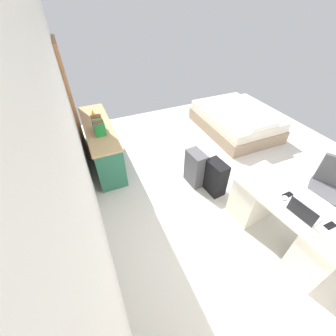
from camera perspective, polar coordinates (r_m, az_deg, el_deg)
The scene contains 15 objects.
ground_plane at distance 4.10m, azimuth 13.72°, elevation -1.90°, with size 5.89×5.89×0.00m, color beige.
wall_back at distance 2.64m, azimuth -23.95°, elevation 7.43°, with size 4.89×0.10×2.79m, color silver.
door_wooden at distance 4.51m, azimuth -23.78°, elevation 15.49°, with size 0.88×0.05×2.04m, color #936038.
desk at distance 3.22m, azimuth 28.14°, elevation -11.88°, with size 1.51×0.82×0.73m.
office_chair at distance 3.82m, azimuth 35.98°, elevation -5.31°, with size 0.63×0.63×0.94m.
credenza at distance 4.28m, azimuth -16.94°, elevation 6.10°, with size 1.80×0.48×0.78m.
bed at distance 5.40m, azimuth 17.27°, elevation 11.76°, with size 1.92×1.42×0.58m.
suitcase_black at distance 3.59m, azimuth 12.31°, elevation -2.45°, with size 0.36×0.22×0.59m, color black.
suitcase_spare_grey at distance 3.68m, azimuth 7.17°, elevation -0.03°, with size 0.36×0.22×0.63m, color #4C4C51.
laptop at distance 2.83m, azimuth 31.96°, elevation -9.93°, with size 0.33×0.25×0.21m.
computer_mouse at distance 2.94m, azimuth 28.19°, elevation -6.92°, with size 0.06×0.10×0.03m, color white.
cell_phone_near_laptop at distance 2.93m, azimuth 36.79°, elevation -11.99°, with size 0.07×0.14×0.01m, color black.
cell_phone_by_mouse at distance 3.01m, azimuth 28.86°, elevation -6.18°, with size 0.07×0.14×0.01m, color black.
book_row at distance 3.83m, azimuth -17.74°, elevation 10.40°, with size 0.35×0.17×0.24m.
figurine_small at distance 4.45m, azimuth -19.13°, elevation 13.64°, with size 0.08×0.08×0.11m, color gold.
Camera 1 is at (-2.29, 2.07, 2.69)m, focal length 23.25 mm.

